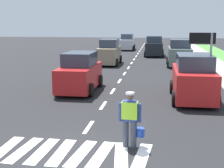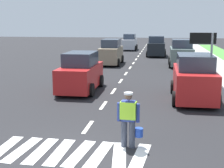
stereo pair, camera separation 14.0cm
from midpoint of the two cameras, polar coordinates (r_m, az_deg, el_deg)
The scene contains 11 objects.
ground_plane at distance 29.05m, azimuth 4.08°, elevation 3.85°, with size 96.00×96.00×0.00m, color black.
crosswalk_stripes at distance 9.27m, azimuth -7.20°, elevation -12.18°, with size 4.46×1.93×0.01m.
lane_center_line at distance 33.21m, azimuth 4.71°, elevation 4.76°, with size 0.14×46.40×0.01m.
road_worker at distance 9.29m, azimuth 3.55°, elevation -5.98°, with size 0.77×0.36×1.67m.
lane_direction_sign at distance 14.82m, azimuth 16.90°, elevation 5.79°, with size 1.16×0.11×3.20m.
car_parked_curbside at distance 15.45m, azimuth 14.83°, elevation 0.91°, with size 2.05×4.27×2.19m.
car_oncoming_second at distance 27.81m, azimuth -0.02°, elevation 5.67°, with size 1.88×4.22×2.20m.
car_outgoing_far at distance 35.02m, azimuth 8.13°, elevation 6.69°, with size 2.08×4.19×2.20m.
car_oncoming_lead at distance 17.02m, azimuth -5.47°, elevation 1.97°, with size 1.95×4.09×2.08m.
car_parked_far at distance 27.14m, azimuth 12.57°, elevation 5.34°, with size 2.07×3.88×2.26m.
car_oncoming_third at distance 42.42m, azimuth 3.30°, elevation 7.48°, with size 1.92×4.04×2.13m.
Camera 2 is at (2.50, -7.71, 3.66)m, focal length 50.58 mm.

